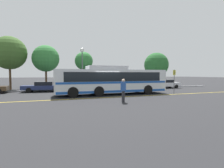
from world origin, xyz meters
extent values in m
plane|color=#262628|center=(0.00, 0.00, 0.00)|extent=(220.00, 220.00, 0.00)
cube|color=gold|center=(0.88, -1.91, 0.00)|extent=(31.90, 0.20, 0.01)
cube|color=#99999E|center=(0.88, 6.70, 0.07)|extent=(39.90, 0.36, 0.15)
cube|color=silver|center=(0.88, 0.29, 1.49)|extent=(11.91, 2.62, 2.33)
cube|color=black|center=(0.88, 0.29, 1.92)|extent=(10.25, 2.65, 0.93)
cube|color=#194CA5|center=(0.88, 0.29, 1.34)|extent=(11.68, 2.65, 0.20)
cube|color=#194CA5|center=(0.88, 0.29, 0.44)|extent=(11.68, 2.64, 0.24)
cube|color=black|center=(6.85, 0.26, 1.55)|extent=(0.05, 2.24, 1.67)
cube|color=black|center=(6.85, 0.26, 2.50)|extent=(0.05, 1.78, 0.24)
cube|color=silver|center=(0.29, 0.30, 2.85)|extent=(4.18, 2.06, 0.39)
cube|color=black|center=(7.13, 0.26, 0.55)|extent=(0.05, 1.91, 0.04)
cube|color=black|center=(7.13, 0.26, 0.35)|extent=(0.05, 1.91, 0.04)
cylinder|color=black|center=(4.58, 1.49, 0.50)|extent=(1.00, 0.29, 1.00)
cylinder|color=black|center=(4.57, -0.95, 0.50)|extent=(1.00, 0.29, 1.00)
cylinder|color=black|center=(-0.89, 1.53, 0.50)|extent=(1.00, 0.29, 1.00)
cylinder|color=black|center=(-0.91, -0.92, 0.50)|extent=(1.00, 0.29, 1.00)
cylinder|color=black|center=(-3.39, 1.54, 0.50)|extent=(1.00, 0.29, 1.00)
cylinder|color=black|center=(-3.41, -0.90, 0.50)|extent=(1.00, 0.29, 1.00)
cylinder|color=black|center=(-10.79, 6.63, 0.30)|extent=(0.60, 0.21, 0.60)
cube|color=navy|center=(-6.21, 5.70, 0.55)|extent=(4.93, 2.01, 0.51)
cube|color=black|center=(-6.09, 5.69, 1.04)|extent=(2.13, 1.61, 0.46)
cylinder|color=black|center=(-7.76, 5.02, 0.30)|extent=(0.61, 0.24, 0.60)
cylinder|color=black|center=(-7.64, 6.60, 0.30)|extent=(0.61, 0.24, 0.60)
cylinder|color=black|center=(-4.77, 4.80, 0.30)|extent=(0.61, 0.24, 0.60)
cylinder|color=black|center=(-4.66, 6.38, 0.30)|extent=(0.61, 0.24, 0.60)
cube|color=#9E9EA3|center=(-0.32, 5.45, 0.57)|extent=(4.52, 1.95, 0.54)
cube|color=black|center=(-0.21, 5.45, 1.07)|extent=(1.94, 1.60, 0.47)
cylinder|color=black|center=(-1.64, 4.56, 0.30)|extent=(0.61, 0.23, 0.60)
cylinder|color=black|center=(-1.74, 6.17, 0.30)|extent=(0.61, 0.23, 0.60)
cylinder|color=black|center=(1.10, 4.72, 0.30)|extent=(0.61, 0.23, 0.60)
cylinder|color=black|center=(1.00, 6.33, 0.30)|extent=(0.61, 0.23, 0.60)
cube|color=#9E9EA3|center=(5.49, 5.57, 0.61)|extent=(4.19, 1.80, 0.62)
cube|color=black|center=(5.59, 5.57, 1.12)|extent=(1.76, 1.59, 0.41)
cylinder|color=black|center=(4.19, 4.71, 0.30)|extent=(0.60, 0.20, 0.60)
cylinder|color=black|center=(4.19, 6.42, 0.30)|extent=(0.60, 0.20, 0.60)
cylinder|color=black|center=(6.79, 4.72, 0.30)|extent=(0.60, 0.20, 0.60)
cylinder|color=black|center=(6.78, 6.42, 0.30)|extent=(0.60, 0.20, 0.60)
cube|color=silver|center=(11.44, 5.36, 0.60)|extent=(4.93, 1.86, 0.60)
cube|color=black|center=(11.57, 5.35, 1.11)|extent=(2.09, 1.57, 0.43)
cylinder|color=black|center=(9.91, 4.59, 0.30)|extent=(0.61, 0.22, 0.60)
cylinder|color=black|center=(9.96, 6.21, 0.30)|extent=(0.61, 0.22, 0.60)
cylinder|color=black|center=(12.93, 4.50, 0.30)|extent=(0.61, 0.22, 0.60)
cylinder|color=black|center=(12.98, 6.12, 0.30)|extent=(0.61, 0.22, 0.60)
cylinder|color=#2D2D33|center=(-0.17, -5.05, 0.44)|extent=(0.14, 0.14, 0.88)
cylinder|color=#2D2D33|center=(-0.03, -4.96, 0.44)|extent=(0.14, 0.14, 0.88)
cube|color=#264C99|center=(-0.10, -5.01, 1.23)|extent=(0.47, 0.41, 0.70)
sphere|color=beige|center=(-0.10, -5.01, 1.70)|extent=(0.24, 0.24, 0.24)
cylinder|color=#59595E|center=(7.93, -1.06, 1.35)|extent=(0.07, 0.07, 2.70)
cube|color=yellow|center=(7.93, -1.06, 2.37)|extent=(0.03, 0.40, 0.56)
cylinder|color=#59595E|center=(-0.97, 7.72, 2.68)|extent=(0.14, 0.14, 5.36)
sphere|color=silver|center=(-0.97, 7.72, 5.65)|extent=(0.57, 0.57, 0.57)
cylinder|color=#513823|center=(-0.14, 10.91, 1.62)|extent=(0.28, 0.28, 3.23)
sphere|color=#337A38|center=(-0.14, 10.91, 4.32)|extent=(2.90, 2.90, 2.90)
cylinder|color=#513823|center=(-10.64, 10.65, 1.71)|extent=(0.28, 0.28, 3.42)
sphere|color=#3D6028|center=(-10.64, 10.65, 5.15)|extent=(4.62, 4.62, 4.62)
cylinder|color=#513823|center=(11.99, 8.52, 1.13)|extent=(0.28, 0.28, 2.26)
sphere|color=#28662D|center=(11.99, 8.52, 3.81)|extent=(4.15, 4.15, 4.15)
cylinder|color=#513823|center=(-5.89, 10.01, 1.51)|extent=(0.28, 0.28, 3.02)
sphere|color=#337A38|center=(-5.89, 10.01, 4.46)|extent=(3.85, 3.85, 3.85)
camera|label=1|loc=(-5.47, -17.34, 2.18)|focal=28.00mm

